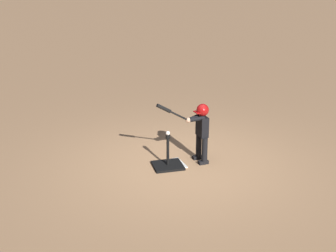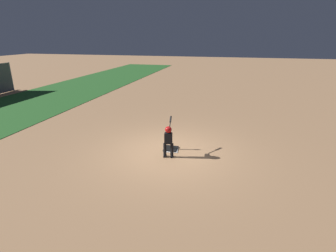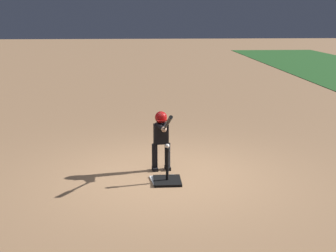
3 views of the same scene
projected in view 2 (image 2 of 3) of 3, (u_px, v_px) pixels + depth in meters
ground_plane at (168, 152)px, 9.09m from camera, size 90.00×90.00×0.00m
home_plate at (172, 150)px, 9.24m from camera, size 0.49×0.49×0.02m
batting_tee at (171, 148)px, 9.30m from camera, size 0.51×0.46×0.59m
batter_child at (168, 137)px, 8.53m from camera, size 0.97×0.35×1.19m
baseball at (171, 133)px, 9.12m from camera, size 0.07×0.07×0.07m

